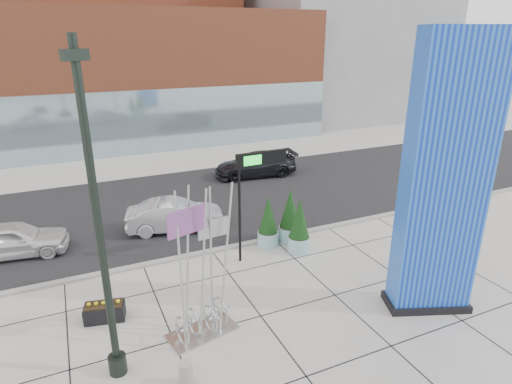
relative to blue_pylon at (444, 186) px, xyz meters
name	(u,v)px	position (x,y,z in m)	size (l,w,h in m)	color
ground	(223,307)	(-6.54, 2.81, -4.45)	(160.00, 160.00, 0.00)	#9E9991
street_asphalt	(160,208)	(-6.54, 12.81, -4.44)	(80.00, 12.00, 0.02)	black
curb_edge	(190,255)	(-6.54, 6.81, -4.39)	(80.00, 0.30, 0.12)	gray
tower_podium	(122,78)	(-5.54, 29.81, 1.05)	(34.00, 10.00, 11.00)	#A44D2F
tower_glass_front	(136,123)	(-5.54, 25.01, -1.95)	(34.00, 0.60, 5.00)	#8CA5B2
building_grey_parking	(336,35)	(19.46, 34.81, 4.55)	(20.00, 18.00, 18.00)	slate
blue_pylon	(444,186)	(0.00, 0.00, 0.00)	(3.02, 2.14, 9.22)	#0B2DB3
lamp_post	(103,256)	(-10.28, 1.16, -0.77)	(0.61, 0.49, 8.99)	black
public_art_sculpture	(201,298)	(-7.59, 1.81, -3.15)	(2.36, 1.52, 4.96)	#BBBEC0
concrete_bollard	(186,374)	(-8.67, -0.10, -4.08)	(0.38, 0.38, 0.74)	gray
overhead_street_sign	(257,168)	(-3.93, 5.61, -0.48)	(2.18, 0.27, 4.62)	black
round_planter_east	(290,217)	(-1.94, 6.41, -3.25)	(1.02, 1.02, 2.54)	#90BDC2
round_planter_mid	(299,227)	(-2.05, 5.36, -3.29)	(0.98, 0.98, 2.46)	#90BDC2
round_planter_west	(268,223)	(-3.04, 6.41, -3.34)	(0.94, 0.94, 2.36)	#90BDC2
box_planter_north	(105,311)	(-10.34, 3.81, -4.13)	(1.40, 0.91, 0.71)	black
car_white_west	(13,240)	(-13.36, 10.04, -3.71)	(1.76, 4.39, 1.49)	silver
car_silver_mid	(175,216)	(-6.42, 9.69, -3.70)	(1.60, 4.59, 1.51)	#B3B5BB
car_dark_east	(256,165)	(0.65, 15.91, -3.66)	(2.22, 5.46, 1.59)	black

